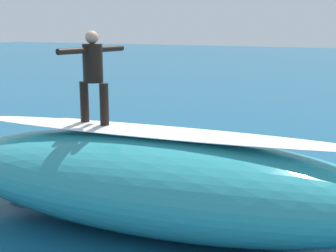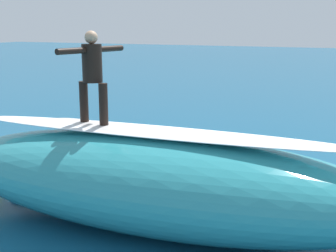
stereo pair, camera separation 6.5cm
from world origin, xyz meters
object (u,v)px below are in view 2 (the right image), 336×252
at_px(surfboard_riding, 94,126).
at_px(surfer_paddling, 219,152).
at_px(surfer_riding, 92,70).
at_px(surfboard_paddling, 217,158).

relative_size(surfboard_riding, surfer_paddling, 1.35).
height_order(surfer_riding, surfer_paddling, surfer_riding).
xyz_separation_m(surfboard_riding, surfboard_paddling, (-0.77, -4.15, -1.58)).
bearing_deg(surfboard_paddling, surfboard_riding, 132.11).
distance_m(surfer_riding, surfer_paddling, 4.74).
relative_size(surfer_riding, surfer_paddling, 1.03).
distance_m(surfboard_riding, surfer_riding, 0.92).
bearing_deg(surfboard_paddling, surfer_riding, 132.11).
height_order(surfer_riding, surfboard_paddling, surfer_riding).
bearing_deg(surfer_riding, surfer_paddling, -90.25).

